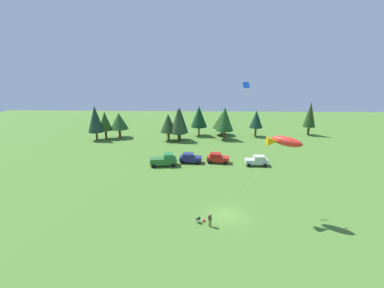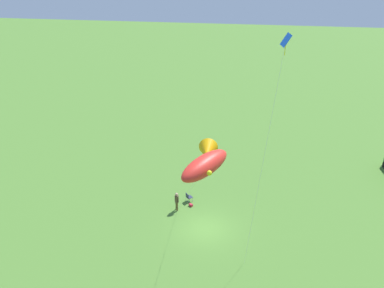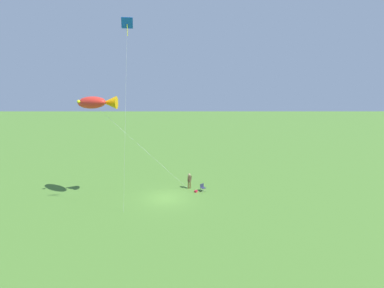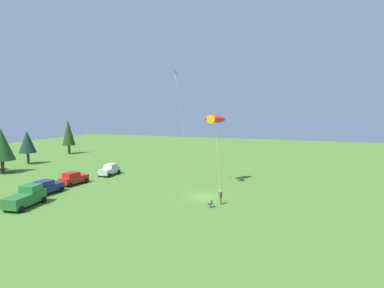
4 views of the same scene
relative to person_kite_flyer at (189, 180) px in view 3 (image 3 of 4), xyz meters
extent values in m
plane|color=#4A782D|center=(2.36, 2.75, -1.02)|extent=(160.00, 160.00, 0.00)
cylinder|color=brown|center=(-0.09, -0.06, -0.60)|extent=(0.14, 0.14, 0.85)
cylinder|color=brown|center=(0.10, 0.05, -0.60)|extent=(0.14, 0.14, 0.85)
cylinder|color=#4D3C28|center=(0.00, 0.00, 0.14)|extent=(0.46, 0.46, 0.62)
sphere|color=tan|center=(0.00, 0.00, 0.60)|extent=(0.24, 0.24, 0.24)
cylinder|color=#4D3C28|center=(-0.20, -0.05, 0.17)|extent=(0.17, 0.15, 0.56)
cylinder|color=#4D3C28|center=(0.15, 0.15, 0.17)|extent=(0.19, 0.16, 0.56)
cube|color=#282E46|center=(-1.51, 0.90, -0.60)|extent=(0.67, 0.67, 0.04)
cube|color=#282E46|center=(-1.38, 0.72, -0.40)|extent=(0.41, 0.32, 0.40)
cylinder|color=#A5A8AD|center=(-1.80, 0.94, -0.81)|extent=(0.03, 0.03, 0.42)
cylinder|color=#A5A8AD|center=(-1.46, 1.19, -0.81)|extent=(0.03, 0.03, 0.42)
cylinder|color=#A5A8AD|center=(-1.55, 0.60, -0.81)|extent=(0.03, 0.03, 0.42)
cylinder|color=#A5A8AD|center=(-1.21, 0.85, -0.81)|extent=(0.03, 0.03, 0.42)
cube|color=#B82231|center=(-0.73, 1.13, -0.91)|extent=(0.37, 0.39, 0.22)
ellipsoid|color=red|center=(9.22, 3.22, 8.82)|extent=(3.98, 3.30, 1.42)
cone|color=#EEA909|center=(7.50, 3.22, 8.82)|extent=(1.34, 1.21, 1.21)
sphere|color=yellow|center=(10.27, 3.59, 8.96)|extent=(0.30, 0.30, 0.30)
cylinder|color=silver|center=(4.69, 1.63, 3.90)|extent=(9.08, 3.20, 9.85)
cylinder|color=#4C3823|center=(0.15, 0.04, -1.02)|extent=(0.04, 0.04, 0.01)
cube|color=blue|center=(4.62, 7.57, 15.17)|extent=(0.94, 0.65, 0.74)
cylinder|color=yellow|center=(4.62, 7.57, 14.66)|extent=(0.04, 0.04, 0.85)
cylinder|color=silver|center=(5.34, 6.76, 7.08)|extent=(1.45, 1.64, 16.19)
cylinder|color=#4C3823|center=(6.06, 5.95, -1.02)|extent=(0.04, 0.04, 0.01)
camera|label=1|loc=(-1.14, -32.03, 18.42)|focal=28.00mm
camera|label=2|loc=(31.87, 5.30, 21.68)|focal=42.00mm
camera|label=3|loc=(-0.28, 31.62, 11.17)|focal=28.00mm
camera|label=4|loc=(-33.62, -8.15, 10.15)|focal=28.00mm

